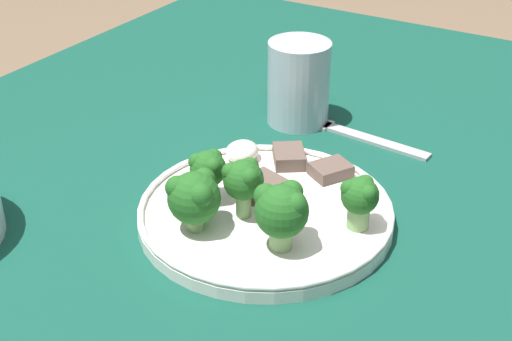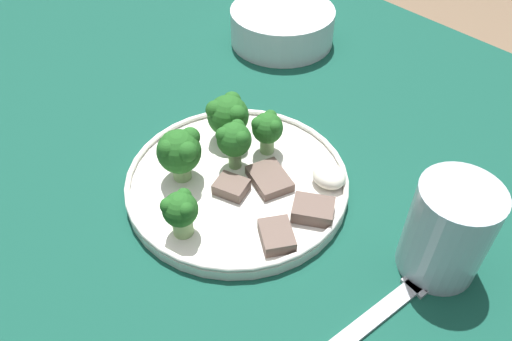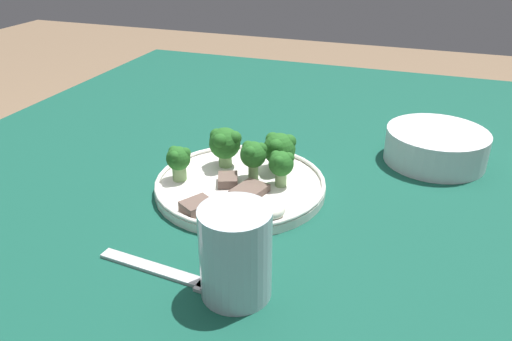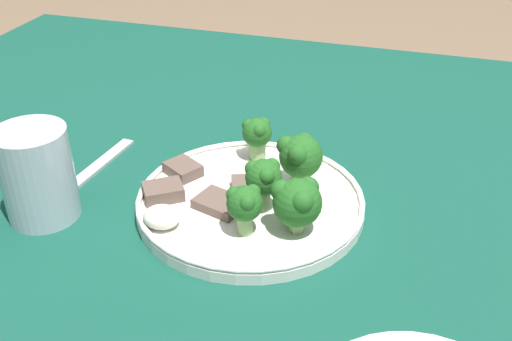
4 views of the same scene
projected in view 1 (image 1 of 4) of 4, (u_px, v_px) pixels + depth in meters
The scene contains 14 objects.
table at pixel (265, 323), 0.67m from camera, with size 1.31×1.01×0.70m.
dinner_plate at pixel (266, 212), 0.67m from camera, with size 0.24×0.24×0.02m.
fork at pixel (356, 135), 0.82m from camera, with size 0.04×0.19×0.00m.
drinking_glass at pixel (298, 87), 0.83m from camera, with size 0.07×0.07×0.10m.
broccoli_floret_near_rim_left at pixel (283, 209), 0.60m from camera, with size 0.05×0.05×0.06m.
broccoli_floret_center_left at pixel (243, 180), 0.64m from camera, with size 0.04×0.04×0.06m.
broccoli_floret_back_left at pixel (360, 197), 0.63m from camera, with size 0.03×0.03×0.05m.
broccoli_floret_front_left at pixel (208, 169), 0.66m from camera, with size 0.04×0.03×0.05m.
broccoli_floret_center_back at pixel (194, 197), 0.62m from camera, with size 0.05×0.05×0.06m.
meat_slice_front_slice at pixel (284, 204), 0.66m from camera, with size 0.04×0.04×0.01m.
meat_slice_middle_slice at pixel (289, 157), 0.74m from camera, with size 0.05×0.05×0.02m.
meat_slice_rear_slice at pixel (328, 169), 0.72m from camera, with size 0.05×0.05×0.01m.
meat_slice_edge_slice at pixel (258, 186), 0.69m from camera, with size 0.06×0.05×0.01m.
sauce_dollop at pixel (242, 151), 0.74m from camera, with size 0.04×0.03×0.02m.
Camera 1 is at (-0.44, -0.25, 1.08)m, focal length 50.00 mm.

